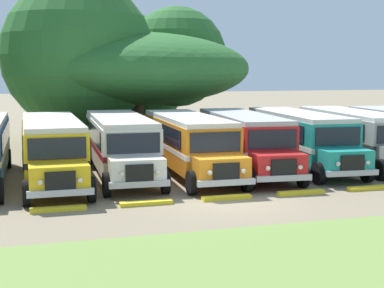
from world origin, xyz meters
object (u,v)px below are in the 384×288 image
at_px(parked_bus_slot_3, 120,142).
at_px(parked_bus_slot_4, 189,141).
at_px(broad_shade_tree, 122,66).
at_px(parked_bus_slot_6, 299,136).
at_px(parked_bus_slot_5, 244,139).
at_px(parked_bus_slot_7, 354,134).
at_px(parked_bus_slot_2, 52,146).

relative_size(parked_bus_slot_3, parked_bus_slot_4, 1.00).
relative_size(parked_bus_slot_3, broad_shade_tree, 0.60).
relative_size(parked_bus_slot_6, broad_shade_tree, 0.60).
xyz_separation_m(parked_bus_slot_4, parked_bus_slot_5, (2.97, 0.18, 0.00)).
bearing_deg(parked_bus_slot_3, parked_bus_slot_7, 90.67).
height_order(parked_bus_slot_7, broad_shade_tree, broad_shade_tree).
relative_size(parked_bus_slot_2, parked_bus_slot_7, 0.99).
relative_size(parked_bus_slot_3, parked_bus_slot_7, 0.99).
relative_size(parked_bus_slot_5, parked_bus_slot_7, 1.00).
height_order(parked_bus_slot_3, parked_bus_slot_6, same).
distance_m(parked_bus_slot_3, parked_bus_slot_7, 12.80).
xyz_separation_m(parked_bus_slot_2, broad_shade_tree, (5.56, 13.55, 3.77)).
bearing_deg(broad_shade_tree, parked_bus_slot_2, -112.32).
bearing_deg(parked_bus_slot_2, parked_bus_slot_3, 102.42).
bearing_deg(parked_bus_slot_3, parked_bus_slot_4, 81.16).
xyz_separation_m(parked_bus_slot_4, broad_shade_tree, (-0.98, 13.45, 3.77)).
xyz_separation_m(parked_bus_slot_3, broad_shade_tree, (2.31, 12.83, 3.77)).
xyz_separation_m(parked_bus_slot_7, broad_shade_tree, (-10.49, 13.09, 3.77)).
relative_size(parked_bus_slot_6, parked_bus_slot_7, 1.00).
bearing_deg(parked_bus_slot_7, parked_bus_slot_6, -85.52).
xyz_separation_m(parked_bus_slot_4, parked_bus_slot_7, (9.51, 0.36, 0.00)).
bearing_deg(parked_bus_slot_6, parked_bus_slot_4, -82.56).
relative_size(parked_bus_slot_3, parked_bus_slot_6, 1.00).
bearing_deg(parked_bus_slot_5, parked_bus_slot_4, -81.67).
height_order(parked_bus_slot_6, parked_bus_slot_7, same).
bearing_deg(parked_bus_slot_7, broad_shade_tree, -136.22).
relative_size(parked_bus_slot_5, broad_shade_tree, 0.61).
relative_size(parked_bus_slot_4, parked_bus_slot_6, 0.99).
height_order(parked_bus_slot_3, parked_bus_slot_7, same).
bearing_deg(parked_bus_slot_6, broad_shade_tree, -147.27).
relative_size(parked_bus_slot_2, parked_bus_slot_6, 0.99).
bearing_deg(parked_bus_slot_6, parked_bus_slot_7, 93.26).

